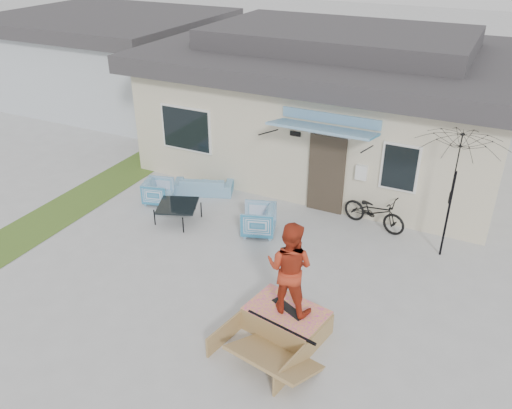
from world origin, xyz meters
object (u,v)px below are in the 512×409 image
at_px(loveseat, 204,182).
at_px(coffee_table, 178,213).
at_px(skater, 290,267).
at_px(skate_ramp, 286,320).
at_px(armchair_left, 158,190).
at_px(patio_umbrella, 453,186).
at_px(skateboard, 288,308).
at_px(bicycle, 375,208).
at_px(armchair_right, 258,219).

height_order(loveseat, coffee_table, loveseat).
bearing_deg(skater, skate_ramp, 78.42).
distance_m(coffee_table, skate_ramp, 4.80).
xyz_separation_m(armchair_left, skate_ramp, (5.12, -3.16, -0.12)).
bearing_deg(patio_umbrella, skateboard, -119.34).
distance_m(bicycle, skate_ramp, 4.47).
height_order(armchair_right, patio_umbrella, patio_umbrella).
bearing_deg(patio_umbrella, skater, -119.34).
relative_size(armchair_left, patio_umbrella, 0.30).
distance_m(loveseat, armchair_left, 1.31).
bearing_deg(skate_ramp, skateboard, 90.00).
bearing_deg(patio_umbrella, bicycle, 162.45).
distance_m(patio_umbrella, skate_ramp, 4.71).
bearing_deg(bicycle, skater, -171.86).
bearing_deg(skateboard, bicycle, 109.85).
xyz_separation_m(bicycle, skater, (-0.45, -4.39, 0.89)).
bearing_deg(skate_ramp, loveseat, 146.70).
distance_m(armchair_left, patio_umbrella, 7.46).
relative_size(bicycle, skate_ramp, 0.87).
bearing_deg(skate_ramp, skater, 90.00).
xyz_separation_m(loveseat, skater, (4.33, -4.15, 1.10)).
distance_m(loveseat, skater, 6.10).
relative_size(skate_ramp, skateboard, 2.54).
bearing_deg(skater, armchair_right, -55.81).
xyz_separation_m(patio_umbrella, skateboard, (-2.16, -3.85, -1.25)).
bearing_deg(armchair_left, skater, -136.05).
distance_m(loveseat, armchair_right, 2.67).
bearing_deg(armchair_left, skateboard, -136.05).
height_order(armchair_right, skate_ramp, armchair_right).
distance_m(armchair_right, skateboard, 3.49).
distance_m(armchair_right, patio_umbrella, 4.49).
distance_m(loveseat, skate_ramp, 6.02).
height_order(armchair_right, skateboard, armchair_right).
distance_m(bicycle, skateboard, 4.42).
relative_size(armchair_right, skate_ramp, 0.43).
xyz_separation_m(coffee_table, patio_umbrella, (6.25, 1.36, 1.51)).
relative_size(armchair_left, bicycle, 0.43).
xyz_separation_m(loveseat, armchair_left, (-0.80, -1.03, 0.04)).
bearing_deg(armchair_right, skater, 16.45).
distance_m(armchair_left, bicycle, 5.72).
xyz_separation_m(armchair_left, coffee_table, (1.04, -0.62, -0.12)).
height_order(bicycle, skate_ramp, bicycle).
bearing_deg(bicycle, patio_umbrella, -93.63).
distance_m(armchair_right, skate_ramp, 3.53).
bearing_deg(patio_umbrella, loveseat, 177.37).
bearing_deg(armchair_left, bicycle, -91.86).
distance_m(patio_umbrella, skateboard, 4.59).
distance_m(armchair_left, skater, 6.09).
xyz_separation_m(loveseat, patio_umbrella, (6.50, -0.30, 1.43)).
relative_size(armchair_right, coffee_table, 0.85).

